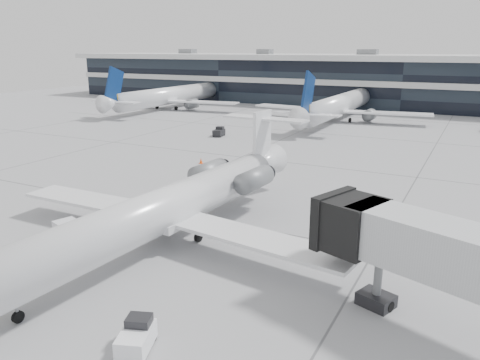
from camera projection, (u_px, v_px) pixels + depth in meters
The scene contains 9 objects.
ground at pixel (237, 225), 34.54m from camera, with size 220.00×220.00×0.00m, color gray.
terminal at pixel (410, 84), 103.21m from camera, with size 170.00×22.00×10.00m, color black.
bg_jet_left at pixel (172, 108), 101.47m from camera, with size 32.00×40.00×9.60m, color white, non-canonical shape.
bg_jet_center at pixel (339, 120), 85.06m from camera, with size 32.00×40.00×9.60m, color white, non-canonical shape.
regional_jet at pixel (167, 207), 30.65m from camera, with size 25.69×32.10×7.41m.
baggage_tug at pixel (137, 337), 20.12m from camera, with size 1.89×2.40×1.34m.
cargo_uld at pixel (69, 235), 30.41m from camera, with size 2.49×2.14×1.72m.
traffic_cone at pixel (201, 161), 52.88m from camera, with size 0.55×0.55×0.62m.
far_tug at pixel (219, 132), 69.27m from camera, with size 1.60×2.34×1.38m.
Camera 1 is at (15.08, -28.61, 12.57)m, focal length 35.00 mm.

